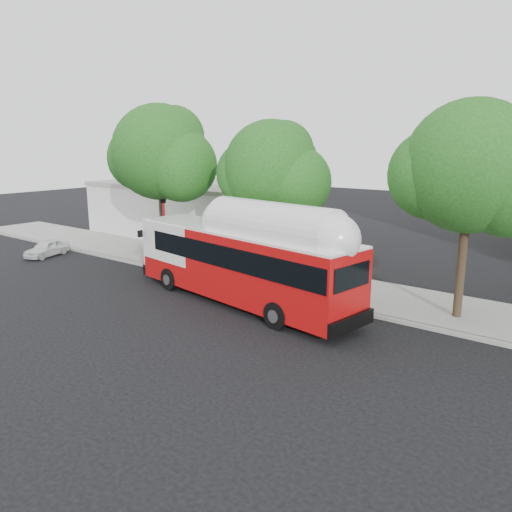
% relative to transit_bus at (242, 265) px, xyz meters
% --- Properties ---
extents(ground, '(120.00, 120.00, 0.00)m').
position_rel_transit_bus_xyz_m(ground, '(-0.27, -1.96, -1.86)').
color(ground, black).
rests_on(ground, ground).
extents(sidewalk, '(60.00, 5.00, 0.15)m').
position_rel_transit_bus_xyz_m(sidewalk, '(-0.27, 4.54, -1.79)').
color(sidewalk, gray).
rests_on(sidewalk, ground).
extents(curb_strip, '(60.00, 0.30, 0.15)m').
position_rel_transit_bus_xyz_m(curb_strip, '(-0.27, 1.94, -1.79)').
color(curb_strip, gray).
rests_on(curb_strip, ground).
extents(red_curb_segment, '(10.00, 0.32, 0.16)m').
position_rel_transit_bus_xyz_m(red_curb_segment, '(-3.27, 1.94, -1.78)').
color(red_curb_segment, maroon).
rests_on(red_curb_segment, ground).
extents(street_tree_left, '(6.67, 5.80, 9.74)m').
position_rel_transit_bus_xyz_m(street_tree_left, '(-8.80, 3.60, 4.74)').
color(street_tree_left, '#2D2116').
rests_on(street_tree_left, ground).
extents(street_tree_mid, '(5.75, 5.00, 8.62)m').
position_rel_transit_bus_xyz_m(street_tree_mid, '(-0.87, 4.10, 4.04)').
color(street_tree_mid, '#2D2116').
rests_on(street_tree_mid, ground).
extents(street_tree_right, '(6.21, 5.40, 9.18)m').
position_rel_transit_bus_xyz_m(street_tree_right, '(9.17, 3.90, 4.39)').
color(street_tree_right, '#2D2116').
rests_on(street_tree_right, ground).
extents(low_commercial_bldg, '(16.20, 10.20, 4.25)m').
position_rel_transit_bus_xyz_m(low_commercial_bldg, '(-14.27, 12.04, 0.29)').
color(low_commercial_bldg, silver).
rests_on(low_commercial_bldg, ground).
extents(transit_bus, '(13.69, 4.65, 3.99)m').
position_rel_transit_bus_xyz_m(transit_bus, '(0.00, 0.00, 0.00)').
color(transit_bus, '#B50C0D').
rests_on(transit_bus, ground).
extents(parked_car, '(3.45, 2.08, 1.10)m').
position_rel_transit_bus_xyz_m(parked_car, '(-16.56, -0.18, -1.31)').
color(parked_car, silver).
rests_on(parked_car, ground).
extents(signal_pole, '(0.12, 0.39, 4.15)m').
position_rel_transit_bus_xyz_m(signal_pole, '(-8.04, 2.55, 0.26)').
color(signal_pole, red).
rests_on(signal_pole, ground).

